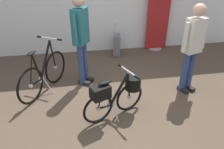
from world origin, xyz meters
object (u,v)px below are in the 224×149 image
Objects in this scene: folding_bike_foreground at (117,94)px; floor_banner_stand at (158,21)px; rolling_suitcase at (117,45)px; display_bike_left at (44,74)px; visitor_near_wall at (81,35)px; visitor_browsing at (193,44)px.

floor_banner_stand is at bearing 58.76° from folding_bike_foreground.
floor_banner_stand is at bearing 11.53° from rolling_suitcase.
floor_banner_stand is 1.38× the size of display_bike_left.
visitor_near_wall reaches higher than floor_banner_stand.
visitor_browsing is (1.94, -0.60, -0.08)m from visitor_near_wall.
visitor_browsing is at bearing 20.12° from folding_bike_foreground.
folding_bike_foreground is at bearing -159.88° from visitor_browsing.
floor_banner_stand reaches higher than visitor_browsing.
visitor_near_wall is at bearing -144.16° from floor_banner_stand.
visitor_near_wall is 2.03m from visitor_browsing.
floor_banner_stand is 0.98× the size of visitor_near_wall.
display_bike_left reaches higher than folding_bike_foreground.
folding_bike_foreground is 0.63× the size of visitor_browsing.
visitor_browsing is 2.22m from rolling_suitcase.
visitor_near_wall is (0.75, 0.20, 0.65)m from display_bike_left.
display_bike_left is at bearing -138.72° from rolling_suitcase.
floor_banner_stand is 1.27m from rolling_suitcase.
visitor_near_wall is 1.07× the size of visitor_browsing.
display_bike_left is 0.76× the size of visitor_browsing.
visitor_near_wall is (-2.07, -1.49, 0.25)m from floor_banner_stand.
visitor_browsing reaches higher than rolling_suitcase.
visitor_near_wall is at bearing -126.11° from rolling_suitcase.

